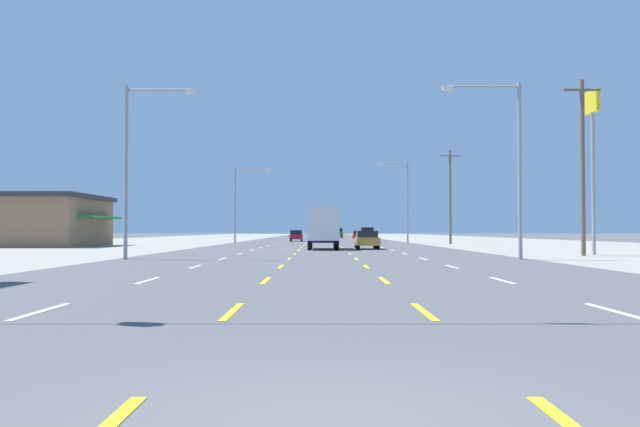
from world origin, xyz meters
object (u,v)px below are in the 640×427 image
streetlight_left_row_0 (134,158)px  streetlight_right_row_0 (512,156)px  sedan_inner_right_near (367,240)px  streetlight_left_row_1 (239,198)px  box_truck_center_turn_nearest (324,226)px  hatchback_inner_left_mid (297,236)px  pole_sign_right_row_1 (593,136)px  suv_inner_right_farther (338,233)px  streetlight_right_row_1 (405,196)px  suv_far_right_midfar (367,233)px  sedan_far_right_far (358,234)px

streetlight_left_row_0 → streetlight_right_row_0: streetlight_right_row_0 is taller
sedan_inner_right_near → streetlight_left_row_1: bearing=118.4°
box_truck_center_turn_nearest → sedan_inner_right_near: (3.50, 0.83, -1.08)m
hatchback_inner_left_mid → pole_sign_right_row_1: 54.89m
suv_inner_right_farther → streetlight_right_row_1: streetlight_right_row_1 is taller
suv_inner_right_farther → streetlight_left_row_1: bearing=-102.9°
box_truck_center_turn_nearest → streetlight_right_row_0: bearing=-62.1°
suv_inner_right_farther → pole_sign_right_row_1: size_ratio=0.49×
suv_far_right_midfar → streetlight_right_row_0: streetlight_right_row_0 is taller
hatchback_inner_left_mid → sedan_far_right_far: (10.42, 34.25, -0.03)m
suv_inner_right_farther → pole_sign_right_row_1: pole_sign_right_row_1 is taller
box_truck_center_turn_nearest → suv_far_right_midfar: bearing=82.1°
sedan_inner_right_near → suv_inner_right_farther: (-0.13, 82.12, 0.27)m
streetlight_left_row_0 → streetlight_left_row_1: size_ratio=1.00×
sedan_far_right_far → suv_inner_right_farther: 10.42m
streetlight_left_row_0 → streetlight_left_row_1: streetlight_left_row_1 is taller
streetlight_left_row_0 → streetlight_right_row_1: streetlight_right_row_1 is taller
hatchback_inner_left_mid → streetlight_left_row_1: size_ratio=0.43×
suv_inner_right_farther → streetlight_left_row_0: size_ratio=0.54×
suv_far_right_midfar → streetlight_left_row_1: streetlight_left_row_1 is taller
sedan_inner_right_near → suv_far_right_midfar: bearing=85.9°
streetlight_right_row_0 → streetlight_left_row_1: (-19.41, 43.57, -0.06)m
box_truck_center_turn_nearest → suv_far_right_midfar: size_ratio=1.47×
suv_inner_right_farther → streetlight_right_row_1: bearing=-83.7°
box_truck_center_turn_nearest → hatchback_inner_left_mid: box_truck_center_turn_nearest is taller
box_truck_center_turn_nearest → streetlight_right_row_1: bearing=69.1°
suv_far_right_midfar → sedan_far_right_far: bearing=90.5°
box_truck_center_turn_nearest → hatchback_inner_left_mid: 39.07m
suv_inner_right_farther → suv_far_right_midfar: bearing=-83.3°
sedan_inner_right_near → streetlight_right_row_1: 25.80m
pole_sign_right_row_1 → streetlight_right_row_1: bearing=100.3°
suv_far_right_midfar → streetlight_left_row_0: size_ratio=0.54×
pole_sign_right_row_1 → streetlight_right_row_0: size_ratio=1.10×
suv_inner_right_farther → hatchback_inner_left_mid: bearing=-98.9°
hatchback_inner_left_mid → streetlight_right_row_1: size_ratio=0.40×
hatchback_inner_left_mid → suv_inner_right_farther: 44.60m
suv_far_right_midfar → sedan_inner_right_near: bearing=-94.1°
hatchback_inner_left_mid → suv_inner_right_farther: bearing=81.1°
streetlight_left_row_1 → suv_far_right_midfar: bearing=56.6°
suv_far_right_midfar → streetlight_left_row_1: size_ratio=0.54×
streetlight_left_row_0 → streetlight_right_row_1: 47.77m
suv_far_right_midfar → streetlight_left_row_0: bearing=-103.8°
suv_far_right_midfar → streetlight_right_row_0: size_ratio=0.53×
sedan_far_right_far → suv_inner_right_farther: suv_inner_right_farther is taller
sedan_far_right_far → suv_inner_right_farther: (-3.53, 9.81, 0.27)m
streetlight_left_row_0 → streetlight_left_row_1: 43.57m
streetlight_right_row_0 → streetlight_left_row_0: bearing=180.0°
hatchback_inner_left_mid → sedan_far_right_far: bearing=73.1°
streetlight_right_row_0 → suv_inner_right_farther: bearing=93.5°
sedan_inner_right_near → box_truck_center_turn_nearest: bearing=-166.6°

